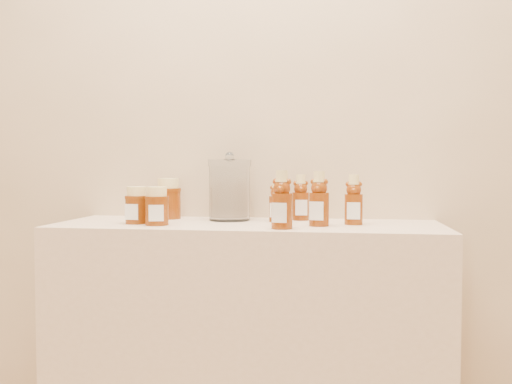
% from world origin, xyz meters
% --- Properties ---
extents(wall_back, '(3.50, 0.02, 2.70)m').
position_xyz_m(wall_back, '(0.00, 1.75, 1.35)').
color(wall_back, tan).
rests_on(wall_back, ground).
extents(display_table, '(1.20, 0.40, 0.90)m').
position_xyz_m(display_table, '(0.00, 1.55, 0.45)').
color(display_table, beige).
rests_on(display_table, ground).
extents(bear_bottle_back_left, '(0.06, 0.06, 0.15)m').
position_xyz_m(bear_bottle_back_left, '(0.08, 1.61, 0.98)').
color(bear_bottle_back_left, '#622507').
rests_on(bear_bottle_back_left, display_table).
extents(bear_bottle_back_mid, '(0.07, 0.07, 0.17)m').
position_xyz_m(bear_bottle_back_mid, '(0.16, 1.68, 0.99)').
color(bear_bottle_back_mid, '#622507').
rests_on(bear_bottle_back_mid, display_table).
extents(bear_bottle_back_right, '(0.06, 0.06, 0.17)m').
position_xyz_m(bear_bottle_back_right, '(0.33, 1.57, 0.99)').
color(bear_bottle_back_right, '#622507').
rests_on(bear_bottle_back_right, display_table).
extents(bear_bottle_front_left, '(0.07, 0.07, 0.19)m').
position_xyz_m(bear_bottle_front_left, '(0.12, 1.42, 0.99)').
color(bear_bottle_front_left, '#622507').
rests_on(bear_bottle_front_left, display_table).
extents(bear_bottle_front_right, '(0.08, 0.08, 0.19)m').
position_xyz_m(bear_bottle_front_right, '(0.22, 1.51, 0.99)').
color(bear_bottle_front_right, '#622507').
rests_on(bear_bottle_front_right, display_table).
extents(honey_jar_left, '(0.08, 0.08, 0.12)m').
position_xyz_m(honey_jar_left, '(-0.34, 1.50, 0.96)').
color(honey_jar_left, '#622507').
rests_on(honey_jar_left, display_table).
extents(honey_jar_back, '(0.11, 0.11, 0.14)m').
position_xyz_m(honey_jar_back, '(-0.29, 1.67, 0.97)').
color(honey_jar_back, '#622507').
rests_on(honey_jar_back, display_table).
extents(honey_jar_front, '(0.09, 0.09, 0.12)m').
position_xyz_m(honey_jar_front, '(-0.26, 1.46, 0.96)').
color(honey_jar_front, '#622507').
rests_on(honey_jar_front, display_table).
extents(glass_canister, '(0.16, 0.16, 0.22)m').
position_xyz_m(glass_canister, '(-0.07, 1.64, 1.01)').
color(glass_canister, white).
rests_on(glass_canister, display_table).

